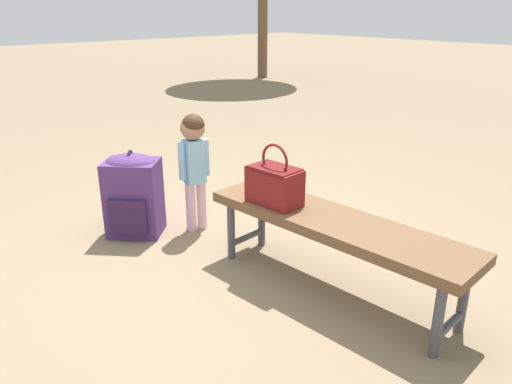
{
  "coord_description": "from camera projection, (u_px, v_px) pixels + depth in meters",
  "views": [
    {
      "loc": [
        -2.32,
        1.87,
        1.56
      ],
      "look_at": [
        -0.1,
        -0.08,
        0.45
      ],
      "focal_mm": 35.0,
      "sensor_mm": 36.0,
      "label": 1
    }
  ],
  "objects": [
    {
      "name": "ground_plane",
      "position": [
        238.0,
        254.0,
        3.33
      ],
      "size": [
        40.0,
        40.0,
        0.0
      ],
      "primitive_type": "plane",
      "color": "#7F6B51",
      "rests_on": "ground"
    },
    {
      "name": "backpack_large",
      "position": [
        133.0,
        193.0,
        3.53
      ],
      "size": [
        0.46,
        0.45,
        0.63
      ],
      "color": "#4C2D66",
      "rests_on": "ground"
    },
    {
      "name": "child_standing",
      "position": [
        194.0,
        154.0,
        3.5
      ],
      "size": [
        0.18,
        0.23,
        0.86
      ],
      "color": "#E5B2C6",
      "rests_on": "ground"
    },
    {
      "name": "handbag",
      "position": [
        274.0,
        184.0,
        2.92
      ],
      "size": [
        0.33,
        0.21,
        0.37
      ],
      "color": "maroon",
      "rests_on": "park_bench"
    },
    {
      "name": "park_bench",
      "position": [
        334.0,
        228.0,
        2.78
      ],
      "size": [
        1.63,
        0.52,
        0.45
      ],
      "color": "brown",
      "rests_on": "ground"
    }
  ]
}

